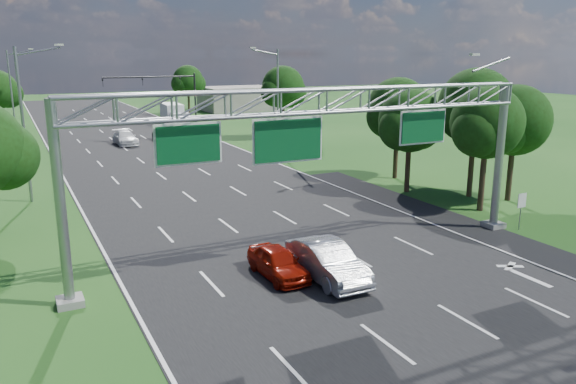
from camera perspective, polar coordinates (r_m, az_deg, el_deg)
ground at (r=42.82m, az=-9.09°, el=0.82°), size 220.00×220.00×0.00m
road at (r=42.82m, az=-9.09°, el=0.82°), size 18.00×180.00×0.02m
road_flare at (r=34.26m, az=16.19°, el=-2.86°), size 3.00×30.00×0.02m
sign_gantry at (r=25.46m, az=3.70°, el=7.88°), size 23.50×1.00×9.56m
regulatory_sign at (r=33.42m, az=22.64°, el=-1.12°), size 0.60×0.08×2.10m
traffic_signal at (r=77.58m, az=-11.97°, el=10.34°), size 12.21×0.24×7.00m
streetlight_l_near at (r=40.05m, az=-25.09°, el=6.90°), size 2.97×0.22×10.16m
streetlight_l_far at (r=74.95m, az=-26.17°, el=9.44°), size 2.97×0.22×10.16m
streetlight_r_mid at (r=55.37m, az=-1.23°, el=9.76°), size 2.97×0.22×10.16m
tree_cluster_right at (r=40.06m, az=16.54°, el=7.25°), size 9.91×14.60×8.68m
tree_verge_rd at (r=64.66m, az=-0.47°, el=10.40°), size 5.76×4.80×8.28m
tree_verge_re at (r=91.90m, az=-10.09°, el=10.94°), size 5.76×4.80×7.84m
building_right at (r=99.11m, az=-5.12°, el=9.44°), size 12.00×9.00×4.00m
red_coupe at (r=24.72m, az=-1.02°, el=-7.15°), size 1.65×3.94×1.33m
silver_sedan at (r=24.47m, az=3.98°, el=-7.03°), size 1.75×4.97×1.63m
car_queue_a at (r=63.23m, az=-16.21°, el=5.31°), size 2.17×5.10×1.47m
car_queue_b at (r=64.52m, az=-12.32°, el=5.63°), size 2.19×4.72×1.31m
car_queue_d at (r=74.16m, az=-12.00°, el=6.75°), size 1.91×4.64×1.49m
box_truck at (r=78.38m, az=-11.54°, el=7.63°), size 2.63×7.90×2.94m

